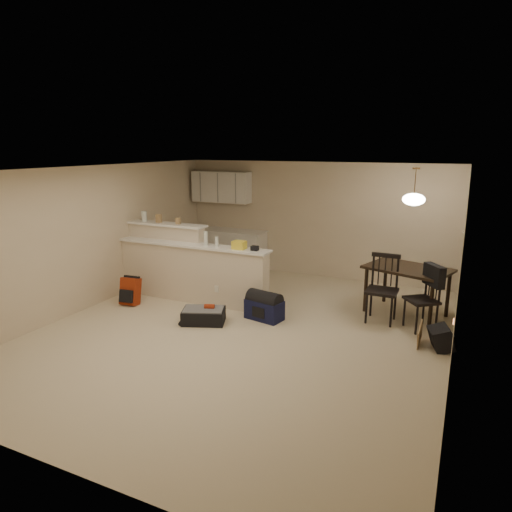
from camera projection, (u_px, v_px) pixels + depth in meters
The scene contains 21 objects.
room at pixel (242, 254), 6.86m from camera, with size 7.00×7.02×2.50m.
breakfast_bar at pixel (183, 267), 8.60m from camera, with size 3.08×0.58×1.39m.
upper_cabinets at pixel (221, 187), 10.53m from camera, with size 1.40×0.34×0.70m, color white.
kitchen_counter at pixel (227, 250), 10.68m from camera, with size 1.80×0.60×0.90m, color white.
thermostat at pixel (463, 236), 6.95m from camera, with size 0.02×0.12×0.12m, color beige.
jar at pixel (144, 216), 8.90m from camera, with size 0.10×0.10×0.20m, color silver.
cereal_box at pixel (159, 218), 8.76m from camera, with size 0.10×0.07×0.16m, color #9C7B50.
small_box at pixel (178, 221), 8.58m from camera, with size 0.08×0.06×0.12m, color #9C7B50.
bottle_a at pixel (206, 238), 8.15m from camera, with size 0.07×0.07×0.26m, color silver.
bottle_b at pixel (217, 242), 8.06m from camera, with size 0.06×0.06×0.18m, color silver.
bag_lump at pixel (239, 245), 7.89m from camera, with size 0.22×0.18×0.14m, color #9C7B50.
pouch at pixel (255, 248), 7.77m from camera, with size 0.12×0.10×0.08m, color #9C7B50.
dining_table at pixel (408, 273), 7.72m from camera, with size 1.54×1.25×0.83m.
pendant_lamp at pixel (414, 199), 7.42m from camera, with size 0.36×0.36×0.62m.
dining_chair_near at pixel (382, 289), 7.43m from camera, with size 0.49×0.46×1.12m, color black, non-canonical shape.
dining_chair_far at pixel (422, 298), 7.12m from camera, with size 0.45×0.43×1.02m, color black, non-canonical shape.
suitcase at pixel (204, 316), 7.47m from camera, with size 0.68×0.44×0.23m, color black.
red_backpack at pixel (130, 291), 8.32m from camera, with size 0.33×0.20×0.49m, color #972B11.
navy_duffel at pixel (264, 310), 7.62m from camera, with size 0.61×0.33×0.33m, color #111538.
black_daypack at pixel (441, 338), 6.49m from camera, with size 0.37×0.26×0.32m, color black.
cardboard_sheet at pixel (420, 335), 6.61m from camera, with size 0.41×0.02×0.31m, color #9C7B50.
Camera 1 is at (2.99, -5.97, 2.84)m, focal length 32.00 mm.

